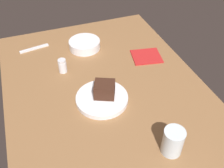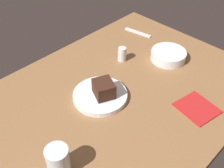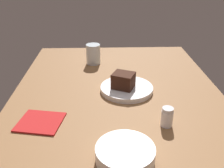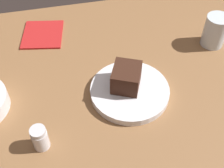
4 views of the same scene
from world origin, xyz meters
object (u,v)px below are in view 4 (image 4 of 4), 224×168
(salt_shaker, at_px, (40,138))
(chocolate_cake_slice, at_px, (126,77))
(dessert_plate, at_px, (130,91))
(folded_napkin, at_px, (43,34))
(water_glass, at_px, (215,31))

(salt_shaker, bearing_deg, chocolate_cake_slice, -152.44)
(dessert_plate, height_order, chocolate_cake_slice, chocolate_cake_slice)
(dessert_plate, bearing_deg, folded_napkin, -54.96)
(dessert_plate, xyz_separation_m, water_glass, (-0.31, -0.14, 0.04))
(chocolate_cake_slice, xyz_separation_m, water_glass, (-0.31, -0.13, -0.00))
(chocolate_cake_slice, relative_size, water_glass, 0.81)
(dessert_plate, height_order, water_glass, water_glass)
(chocolate_cake_slice, bearing_deg, dessert_plate, 115.81)
(folded_napkin, bearing_deg, salt_shaker, 85.95)
(dessert_plate, distance_m, water_glass, 0.34)
(dessert_plate, distance_m, chocolate_cake_slice, 0.04)
(water_glass, xyz_separation_m, folded_napkin, (0.52, -0.16, -0.05))
(dessert_plate, bearing_deg, salt_shaker, 24.09)
(chocolate_cake_slice, distance_m, folded_napkin, 0.36)
(water_glass, bearing_deg, dessert_plate, 25.03)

